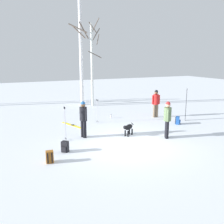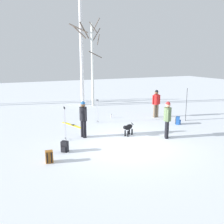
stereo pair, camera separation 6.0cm
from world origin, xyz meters
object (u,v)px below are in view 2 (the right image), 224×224
at_px(ski_pair_planted_0, 186,105).
at_px(ski_poles_0, 98,110).
at_px(water_bottle_0, 111,116).
at_px(dog, 128,128).
at_px(person_2, 167,117).
at_px(birch_tree_3, 93,63).
at_px(backpack_2, 49,157).
at_px(backpack_1, 178,121).
at_px(backpack_0, 65,147).
at_px(person_0, 83,117).
at_px(birch_tree_2, 81,53).
at_px(ski_pair_lying_0, 72,125).
at_px(person_1, 156,102).
at_px(ski_poles_1, 65,122).

distance_m(ski_pair_planted_0, ski_poles_0, 5.22).
bearing_deg(water_bottle_0, dog, -101.01).
distance_m(person_2, birch_tree_3, 8.99).
bearing_deg(backpack_2, backpack_1, 16.17).
bearing_deg(backpack_0, person_0, 48.90).
bearing_deg(birch_tree_2, dog, -92.64).
bearing_deg(person_0, backpack_0, -131.10).
bearing_deg(backpack_1, dog, -169.81).
relative_size(person_2, backpack_1, 3.90).
bearing_deg(birch_tree_2, backpack_1, -68.13).
bearing_deg(ski_pair_lying_0, birch_tree_2, 66.76).
bearing_deg(person_2, dog, 144.67).
bearing_deg(backpack_2, birch_tree_3, 61.34).
bearing_deg(ski_pair_lying_0, person_0, -91.34).
relative_size(person_2, birch_tree_3, 0.27).
height_order(person_1, ski_poles_1, person_1).
bearing_deg(ski_pair_planted_0, backpack_0, -166.01).
relative_size(backpack_0, birch_tree_2, 0.06).
relative_size(backpack_1, water_bottle_0, 1.78).
distance_m(ski_poles_0, backpack_0, 4.58).
height_order(ski_pair_lying_0, water_bottle_0, water_bottle_0).
relative_size(person_1, birch_tree_2, 0.22).
bearing_deg(backpack_1, ski_pair_planted_0, 27.68).
bearing_deg(backpack_0, ski_poles_0, 52.29).
relative_size(person_0, birch_tree_3, 0.27).
relative_size(ski_poles_1, backpack_1, 3.50).
relative_size(person_1, water_bottle_0, 6.94).
height_order(person_1, birch_tree_2, birch_tree_2).
height_order(backpack_1, birch_tree_3, birch_tree_3).
bearing_deg(dog, ski_pair_planted_0, 14.34).
bearing_deg(ski_poles_1, backpack_2, -117.31).
distance_m(ski_poles_1, backpack_0, 1.57).
distance_m(backpack_0, backpack_1, 6.88).
xyz_separation_m(person_0, birch_tree_3, (3.05, 7.01, 2.28)).
xyz_separation_m(person_2, backpack_2, (-5.45, -0.51, -0.77)).
height_order(person_0, backpack_0, person_0).
xyz_separation_m(person_2, birch_tree_3, (-0.43, 8.68, 2.28)).
bearing_deg(person_0, backpack_2, -132.18).
relative_size(person_2, birch_tree_2, 0.22).
height_order(person_2, water_bottle_0, person_2).
relative_size(ski_pair_planted_0, backpack_1, 4.38).
xyz_separation_m(dog, ski_pair_planted_0, (4.46, 1.14, 0.57)).
relative_size(person_1, ski_pair_lying_0, 1.02).
height_order(person_1, ski_poles_0, person_1).
distance_m(person_1, backpack_0, 7.39).
bearing_deg(ski_pair_planted_0, birch_tree_2, 119.52).
relative_size(ski_poles_1, birch_tree_2, 0.20).
relative_size(person_0, ski_pair_planted_0, 0.89).
distance_m(person_2, ski_pair_planted_0, 3.71).
height_order(person_0, person_2, same).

